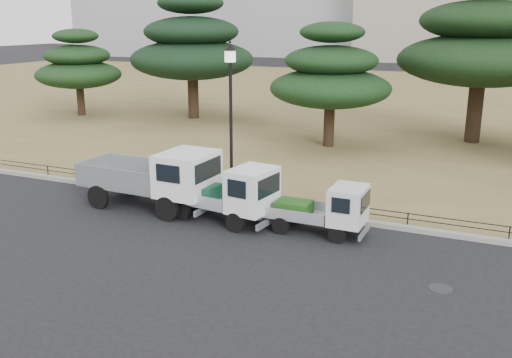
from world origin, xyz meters
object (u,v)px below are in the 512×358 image
at_px(street_lamp, 231,96).
at_px(tarp_pile, 124,173).
at_px(truck_kei_front, 229,194).
at_px(truck_kei_rear, 324,209).
at_px(truck_large, 155,176).

relative_size(street_lamp, tarp_pile, 3.88).
bearing_deg(truck_kei_front, truck_kei_rear, 11.47).
xyz_separation_m(truck_large, street_lamp, (2.17, 1.65, 2.71)).
relative_size(truck_kei_front, truck_kei_rear, 1.24).
bearing_deg(tarp_pile, truck_kei_front, -19.72).
bearing_deg(street_lamp, truck_large, -142.85).
xyz_separation_m(street_lamp, tarp_pile, (-5.00, 0.26, -3.39)).
relative_size(truck_kei_rear, street_lamp, 0.56).
height_order(truck_large, street_lamp, street_lamp).
bearing_deg(street_lamp, truck_kei_rear, -21.93).
bearing_deg(street_lamp, tarp_pile, 177.03).
bearing_deg(tarp_pile, truck_large, -34.02).
distance_m(truck_kei_rear, street_lamp, 5.33).
height_order(truck_large, truck_kei_front, truck_large).
distance_m(truck_kei_rear, tarp_pile, 9.21).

